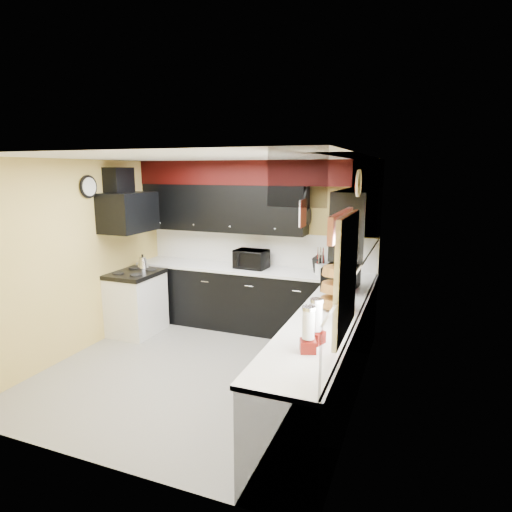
% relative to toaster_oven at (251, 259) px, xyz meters
% --- Properties ---
extents(ground, '(3.60, 3.60, 0.00)m').
position_rel_toaster_oven_xyz_m(ground, '(-0.01, -1.51, -1.08)').
color(ground, gray).
rests_on(ground, ground).
extents(wall_back, '(3.60, 0.06, 2.50)m').
position_rel_toaster_oven_xyz_m(wall_back, '(-0.01, 0.29, 0.17)').
color(wall_back, '#E0C666').
rests_on(wall_back, ground).
extents(wall_right, '(0.06, 3.60, 2.50)m').
position_rel_toaster_oven_xyz_m(wall_right, '(1.79, -1.51, 0.17)').
color(wall_right, '#E0C666').
rests_on(wall_right, ground).
extents(wall_left, '(0.06, 3.60, 2.50)m').
position_rel_toaster_oven_xyz_m(wall_left, '(-1.81, -1.51, 0.17)').
color(wall_left, '#E0C666').
rests_on(wall_left, ground).
extents(ceiling, '(3.60, 3.60, 0.06)m').
position_rel_toaster_oven_xyz_m(ceiling, '(-0.01, -1.51, 1.42)').
color(ceiling, white).
rests_on(ceiling, wall_back).
extents(cab_back, '(3.60, 0.60, 0.90)m').
position_rel_toaster_oven_xyz_m(cab_back, '(-0.01, -0.01, -0.63)').
color(cab_back, black).
rests_on(cab_back, ground).
extents(cab_right, '(0.60, 3.00, 0.90)m').
position_rel_toaster_oven_xyz_m(cab_right, '(1.49, -1.81, -0.63)').
color(cab_right, black).
rests_on(cab_right, ground).
extents(counter_back, '(3.62, 0.64, 0.04)m').
position_rel_toaster_oven_xyz_m(counter_back, '(-0.01, -0.01, -0.16)').
color(counter_back, white).
rests_on(counter_back, cab_back).
extents(counter_right, '(0.64, 3.02, 0.04)m').
position_rel_toaster_oven_xyz_m(counter_right, '(1.49, -1.81, -0.16)').
color(counter_right, white).
rests_on(counter_right, cab_right).
extents(splash_back, '(3.60, 0.02, 0.50)m').
position_rel_toaster_oven_xyz_m(splash_back, '(-0.01, 0.28, 0.11)').
color(splash_back, white).
rests_on(splash_back, counter_back).
extents(splash_right, '(0.02, 3.60, 0.50)m').
position_rel_toaster_oven_xyz_m(splash_right, '(1.78, -1.51, 0.11)').
color(splash_right, white).
rests_on(splash_right, counter_right).
extents(upper_back, '(2.60, 0.35, 0.70)m').
position_rel_toaster_oven_xyz_m(upper_back, '(-0.51, 0.12, 0.72)').
color(upper_back, black).
rests_on(upper_back, wall_back).
extents(upper_right, '(0.35, 1.80, 0.70)m').
position_rel_toaster_oven_xyz_m(upper_right, '(1.62, -0.61, 0.72)').
color(upper_right, black).
rests_on(upper_right, wall_right).
extents(soffit_back, '(3.60, 0.36, 0.35)m').
position_rel_toaster_oven_xyz_m(soffit_back, '(-0.01, 0.11, 1.25)').
color(soffit_back, black).
rests_on(soffit_back, wall_back).
extents(soffit_right, '(0.36, 3.24, 0.35)m').
position_rel_toaster_oven_xyz_m(soffit_right, '(1.61, -1.69, 1.25)').
color(soffit_right, black).
rests_on(soffit_right, wall_right).
extents(stove, '(0.60, 0.75, 0.86)m').
position_rel_toaster_oven_xyz_m(stove, '(-1.51, -0.76, -0.65)').
color(stove, white).
rests_on(stove, ground).
extents(cooktop, '(0.62, 0.77, 0.06)m').
position_rel_toaster_oven_xyz_m(cooktop, '(-1.51, -0.76, -0.19)').
color(cooktop, black).
rests_on(cooktop, stove).
extents(hood, '(0.50, 0.78, 0.55)m').
position_rel_toaster_oven_xyz_m(hood, '(-1.56, -0.76, 0.70)').
color(hood, black).
rests_on(hood, wall_left).
extents(hood_duct, '(0.24, 0.40, 0.40)m').
position_rel_toaster_oven_xyz_m(hood_duct, '(-1.69, -0.76, 1.12)').
color(hood_duct, black).
rests_on(hood_duct, wall_left).
extents(window, '(0.03, 0.86, 0.96)m').
position_rel_toaster_oven_xyz_m(window, '(1.78, -2.41, 0.47)').
color(window, white).
rests_on(window, wall_right).
extents(valance, '(0.04, 0.88, 0.20)m').
position_rel_toaster_oven_xyz_m(valance, '(1.72, -2.41, 0.87)').
color(valance, red).
rests_on(valance, wall_right).
extents(pan_top, '(0.03, 0.22, 0.40)m').
position_rel_toaster_oven_xyz_m(pan_top, '(0.81, 0.04, 0.92)').
color(pan_top, black).
rests_on(pan_top, upper_back).
extents(pan_mid, '(0.03, 0.28, 0.46)m').
position_rel_toaster_oven_xyz_m(pan_mid, '(0.81, -0.09, 0.67)').
color(pan_mid, black).
rests_on(pan_mid, upper_back).
extents(pan_low, '(0.03, 0.24, 0.42)m').
position_rel_toaster_oven_xyz_m(pan_low, '(0.81, 0.17, 0.64)').
color(pan_low, black).
rests_on(pan_low, upper_back).
extents(cut_board, '(0.03, 0.26, 0.35)m').
position_rel_toaster_oven_xyz_m(cut_board, '(0.82, -0.21, 0.72)').
color(cut_board, white).
rests_on(cut_board, upper_back).
extents(baskets, '(0.27, 0.27, 0.50)m').
position_rel_toaster_oven_xyz_m(baskets, '(1.51, -1.46, 0.10)').
color(baskets, brown).
rests_on(baskets, upper_right).
extents(clock, '(0.03, 0.30, 0.30)m').
position_rel_toaster_oven_xyz_m(clock, '(-1.78, -1.26, 1.07)').
color(clock, black).
rests_on(clock, wall_left).
extents(deco_plate, '(0.03, 0.24, 0.24)m').
position_rel_toaster_oven_xyz_m(deco_plate, '(1.76, -1.86, 1.17)').
color(deco_plate, white).
rests_on(deco_plate, wall_right).
extents(toaster_oven, '(0.49, 0.42, 0.27)m').
position_rel_toaster_oven_xyz_m(toaster_oven, '(0.00, 0.00, 0.00)').
color(toaster_oven, black).
rests_on(toaster_oven, counter_back).
extents(microwave, '(0.41, 0.56, 0.29)m').
position_rel_toaster_oven_xyz_m(microwave, '(1.44, -0.66, 0.01)').
color(microwave, black).
rests_on(microwave, counter_right).
extents(utensil_crock, '(0.14, 0.14, 0.15)m').
position_rel_toaster_oven_xyz_m(utensil_crock, '(1.04, -0.02, -0.06)').
color(utensil_crock, silver).
rests_on(utensil_crock, counter_back).
extents(knife_block, '(0.15, 0.18, 0.24)m').
position_rel_toaster_oven_xyz_m(knife_block, '(1.00, 0.07, -0.02)').
color(knife_block, black).
rests_on(knife_block, counter_back).
extents(kettle, '(0.22, 0.22, 0.16)m').
position_rel_toaster_oven_xyz_m(kettle, '(-1.57, -0.47, -0.08)').
color(kettle, '#A7A8AC').
rests_on(kettle, cooktop).
extents(dispenser_a, '(0.16, 0.16, 0.34)m').
position_rel_toaster_oven_xyz_m(dispenser_a, '(1.53, -2.60, 0.03)').
color(dispenser_a, '#6C0004').
rests_on(dispenser_a, counter_right).
extents(dispenser_b, '(0.16, 0.16, 0.35)m').
position_rel_toaster_oven_xyz_m(dispenser_b, '(1.54, -2.40, 0.04)').
color(dispenser_b, '#5F0A11').
rests_on(dispenser_b, counter_right).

